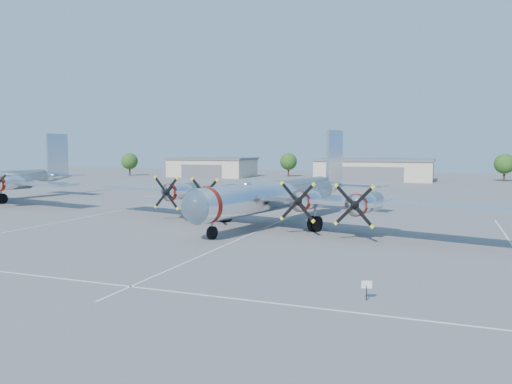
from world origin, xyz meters
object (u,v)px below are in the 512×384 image
(hangar_west, at_px, (212,167))
(info_placard, at_px, (367,287))
(tree_east, at_px, (505,164))
(main_bomber_b29, at_px, (278,224))
(tree_west, at_px, (288,162))
(hangar_center, at_px, (374,169))
(tree_far_west, at_px, (130,161))

(hangar_west, bearing_deg, info_placard, -60.32)
(tree_east, distance_m, main_bomber_b29, 89.42)
(hangar_west, height_order, main_bomber_b29, hangar_west)
(tree_west, xyz_separation_m, tree_east, (55.00, -2.00, 0.00))
(tree_west, xyz_separation_m, main_bomber_b29, (25.37, -86.26, -4.22))
(hangar_center, xyz_separation_m, tree_far_west, (-70.00, -3.96, 1.51))
(hangar_west, distance_m, info_placard, 117.19)
(hangar_west, relative_size, info_placard, 21.48)
(hangar_center, bearing_deg, tree_west, 162.18)
(hangar_west, relative_size, main_bomber_b29, 0.49)
(hangar_center, height_order, tree_east, tree_east)
(hangar_center, relative_size, tree_west, 4.31)
(hangar_west, height_order, tree_east, tree_east)
(hangar_center, relative_size, tree_far_west, 4.31)
(hangar_center, height_order, tree_west, tree_west)
(hangar_center, height_order, tree_far_west, tree_far_west)
(hangar_center, xyz_separation_m, main_bomber_b29, (0.37, -78.22, -2.71))
(tree_east, distance_m, info_placard, 109.22)
(hangar_west, relative_size, tree_far_west, 3.40)
(tree_far_west, xyz_separation_m, tree_east, (100.00, 10.00, 0.00))
(tree_west, bearing_deg, tree_east, -2.08)
(tree_far_west, distance_m, info_placard, 128.36)
(info_placard, bearing_deg, main_bomber_b29, 100.67)
(tree_west, bearing_deg, info_placard, -70.91)
(main_bomber_b29, bearing_deg, tree_west, 120.07)
(hangar_center, bearing_deg, main_bomber_b29, -89.73)
(tree_east, xyz_separation_m, main_bomber_b29, (-29.63, -84.26, -4.22))
(tree_far_west, xyz_separation_m, tree_west, (45.00, 12.00, 0.00))
(tree_east, bearing_deg, main_bomber_b29, -109.38)
(hangar_west, xyz_separation_m, tree_west, (20.00, 8.04, 1.51))
(hangar_west, bearing_deg, tree_east, 4.60)
(hangar_west, relative_size, tree_east, 3.40)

